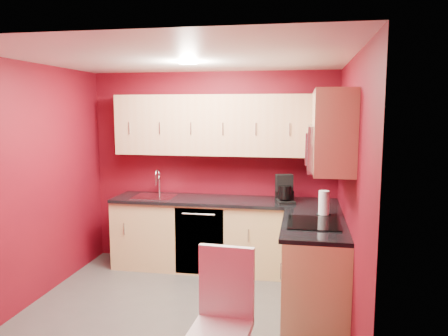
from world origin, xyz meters
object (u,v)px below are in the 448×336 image
(microwave, at_px, (328,148))
(napkin_holder, at_px, (288,197))
(paper_towel, at_px, (324,203))
(dining_chair, at_px, (220,324))
(coffee_maker, at_px, (285,189))
(sink, at_px, (155,194))

(microwave, height_order, napkin_holder, microwave)
(paper_towel, bearing_deg, dining_chair, -113.74)
(microwave, height_order, coffee_maker, microwave)
(microwave, xyz_separation_m, paper_towel, (-0.00, 0.36, -0.62))
(sink, bearing_deg, microwave, -25.60)
(coffee_maker, bearing_deg, sink, 160.42)
(microwave, height_order, sink, microwave)
(sink, bearing_deg, coffee_maker, -3.09)
(coffee_maker, xyz_separation_m, dining_chair, (-0.35, -2.31, -0.56))
(microwave, distance_m, sink, 2.43)
(coffee_maker, distance_m, dining_chair, 2.41)
(paper_towel, bearing_deg, sink, 162.95)
(coffee_maker, relative_size, paper_towel, 1.27)
(napkin_holder, xyz_separation_m, dining_chair, (-0.38, -2.37, -0.46))
(sink, distance_m, napkin_holder, 1.69)
(microwave, xyz_separation_m, dining_chair, (-0.78, -1.40, -1.15))
(napkin_holder, bearing_deg, dining_chair, -99.05)
(sink, xyz_separation_m, dining_chair, (1.31, -2.40, -0.43))
(coffee_maker, xyz_separation_m, napkin_holder, (0.03, 0.05, -0.10))
(coffee_maker, height_order, napkin_holder, coffee_maker)
(paper_towel, bearing_deg, microwave, -89.32)
(microwave, height_order, paper_towel, microwave)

